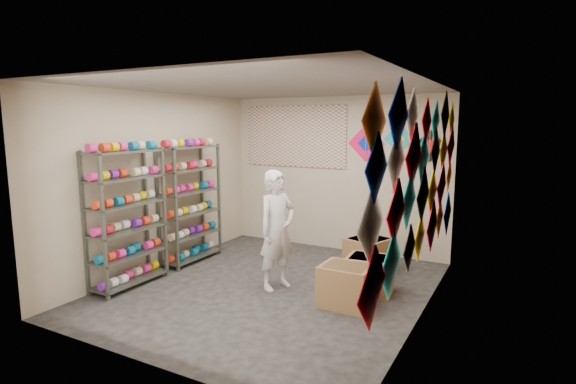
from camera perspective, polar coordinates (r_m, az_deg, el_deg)
The scene contains 12 objects.
ground at distance 6.31m, azimuth -2.14°, elevation -12.06°, with size 4.50×4.50×0.00m, color black.
room_walls at distance 5.93m, azimuth -2.23°, elevation 2.98°, with size 4.50×4.50×4.50m.
shelf_rack_front at distance 6.51m, azimuth -19.79°, elevation -3.21°, with size 0.40×1.10×1.90m, color #4C5147.
shelf_rack_back at distance 7.42m, azimuth -12.33°, elevation -1.47°, with size 0.40×1.10×1.90m, color #4C5147.
string_spools at distance 6.93m, azimuth -15.84°, elevation -1.51°, with size 0.12×2.36×0.12m.
kite_wall_display at distance 5.17m, azimuth 16.75°, elevation 1.39°, with size 0.06×4.28×2.08m.
back_wall_kites at distance 7.59m, azimuth 13.14°, elevation 6.08°, with size 1.63×0.02×0.65m.
poster at distance 8.24m, azimuth 0.87°, elevation 7.08°, with size 2.00×0.01×1.10m, color #69489D.
shopkeeper at distance 6.08m, azimuth -1.39°, elevation -4.84°, with size 0.56×0.69×1.62m, color silver.
carton_a at distance 5.70m, azimuth 7.41°, elevation -11.70°, with size 0.61×0.51×0.51m, color brown.
carton_b at distance 6.19m, azimuth 10.35°, elevation -10.24°, with size 0.59×0.48×0.48m, color brown.
carton_c at distance 6.98m, azimuth 10.15°, elevation -7.87°, with size 0.54×0.59×0.52m, color brown.
Camera 1 is at (3.00, -5.08, 2.24)m, focal length 28.00 mm.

